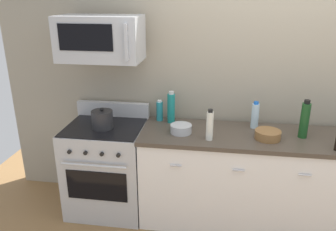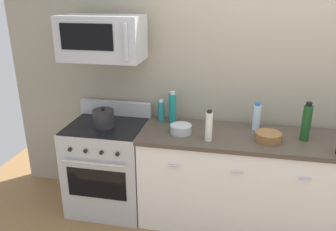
{
  "view_description": "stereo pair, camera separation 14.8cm",
  "coord_description": "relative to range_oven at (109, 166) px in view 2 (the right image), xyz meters",
  "views": [
    {
      "loc": [
        -0.49,
        -2.9,
        2.15
      ],
      "look_at": [
        -0.92,
        -0.05,
        1.08
      ],
      "focal_mm": 36.09,
      "sensor_mm": 36.0,
      "label": 1
    },
    {
      "loc": [
        -0.34,
        -2.88,
        2.15
      ],
      "look_at": [
        -0.92,
        -0.05,
        1.08
      ],
      "focal_mm": 36.09,
      "sensor_mm": 36.0,
      "label": 2
    }
  ],
  "objects": [
    {
      "name": "microwave",
      "position": [
        0.0,
        0.04,
        1.28
      ],
      "size": [
        0.74,
        0.44,
        0.4
      ],
      "color": "#B7BABF"
    },
    {
      "name": "bottle_water_clear",
      "position": [
        1.43,
        0.17,
        0.57
      ],
      "size": [
        0.07,
        0.07,
        0.26
      ],
      "color": "silver",
      "rests_on": "countertop_slab"
    },
    {
      "name": "bottle_dish_soap",
      "position": [
        0.5,
        0.23,
        0.55
      ],
      "size": [
        0.07,
        0.07,
        0.21
      ],
      "color": "teal",
      "rests_on": "countertop_slab"
    },
    {
      "name": "bowl_steel_prep",
      "position": [
        0.75,
        -0.05,
        0.49
      ],
      "size": [
        0.2,
        0.2,
        0.08
      ],
      "color": "#B2B5BA",
      "rests_on": "countertop_slab"
    },
    {
      "name": "bottle_vinegar_white",
      "position": [
        1.01,
        -0.17,
        0.58
      ],
      "size": [
        0.06,
        0.06,
        0.28
      ],
      "color": "silver",
      "rests_on": "countertop_slab"
    },
    {
      "name": "back_wall",
      "position": [
        1.54,
        0.41,
        0.88
      ],
      "size": [
        5.43,
        0.1,
        2.7
      ],
      "primitive_type": "cube",
      "color": "#9E937F",
      "rests_on": "ground_plane"
    },
    {
      "name": "ground_plane",
      "position": [
        1.54,
        -0.0,
        -0.47
      ],
      "size": [
        6.51,
        6.51,
        0.0
      ],
      "primitive_type": "plane",
      "color": "olive"
    },
    {
      "name": "bottle_sparkling_teal",
      "position": [
        0.62,
        0.2,
        0.6
      ],
      "size": [
        0.08,
        0.08,
        0.32
      ],
      "color": "#197F7A",
      "rests_on": "countertop_slab"
    },
    {
      "name": "stockpot",
      "position": [
        0.0,
        -0.05,
        0.54
      ],
      "size": [
        0.2,
        0.2,
        0.2
      ],
      "color": "#262628",
      "rests_on": "range_oven"
    },
    {
      "name": "bowl_wooden_salad",
      "position": [
        1.52,
        -0.07,
        0.49
      ],
      "size": [
        0.23,
        0.23,
        0.08
      ],
      "color": "brown",
      "rests_on": "countertop_slab"
    },
    {
      "name": "bottle_wine_green",
      "position": [
        1.83,
        0.01,
        0.62
      ],
      "size": [
        0.08,
        0.08,
        0.35
      ],
      "color": "#19471E",
      "rests_on": "countertop_slab"
    },
    {
      "name": "range_oven",
      "position": [
        0.0,
        0.0,
        0.0
      ],
      "size": [
        0.76,
        0.69,
        1.07
      ],
      "color": "#B7BABF",
      "rests_on": "ground_plane"
    },
    {
      "name": "counter_unit",
      "position": [
        1.54,
        -0.0,
        -0.01
      ],
      "size": [
        2.34,
        0.66,
        0.92
      ],
      "color": "white",
      "rests_on": "ground_plane"
    }
  ]
}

